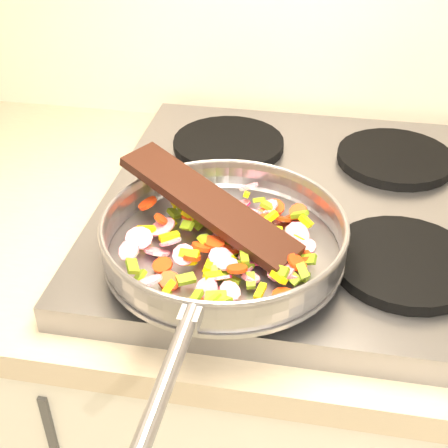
# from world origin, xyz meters

# --- Properties ---
(cooktop) EXTENTS (0.60, 0.60, 0.04)m
(cooktop) POSITION_xyz_m (-0.70, 1.67, 0.92)
(cooktop) COLOR #939399
(cooktop) RESTS_ON counter_top
(grate_fl) EXTENTS (0.19, 0.19, 0.02)m
(grate_fl) POSITION_xyz_m (-0.84, 1.52, 0.95)
(grate_fl) COLOR black
(grate_fl) RESTS_ON cooktop
(grate_fr) EXTENTS (0.19, 0.19, 0.02)m
(grate_fr) POSITION_xyz_m (-0.56, 1.52, 0.95)
(grate_fr) COLOR black
(grate_fr) RESTS_ON cooktop
(grate_bl) EXTENTS (0.19, 0.19, 0.02)m
(grate_bl) POSITION_xyz_m (-0.84, 1.81, 0.95)
(grate_bl) COLOR black
(grate_bl) RESTS_ON cooktop
(grate_br) EXTENTS (0.19, 0.19, 0.02)m
(grate_br) POSITION_xyz_m (-0.56, 1.81, 0.95)
(grate_br) COLOR black
(grate_br) RESTS_ON cooktop
(saute_pan) EXTENTS (0.35, 0.52, 0.05)m
(saute_pan) POSITION_xyz_m (-0.79, 1.49, 0.98)
(saute_pan) COLOR #9E9EA5
(saute_pan) RESTS_ON grate_fl
(vegetable_heap) EXTENTS (0.25, 0.28, 0.05)m
(vegetable_heap) POSITION_xyz_m (-0.79, 1.49, 0.98)
(vegetable_heap) COLOR yellow
(vegetable_heap) RESTS_ON saute_pan
(wooden_spatula) EXTENTS (0.26, 0.18, 0.07)m
(wooden_spatula) POSITION_xyz_m (-0.82, 1.52, 1.01)
(wooden_spatula) COLOR black
(wooden_spatula) RESTS_ON saute_pan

